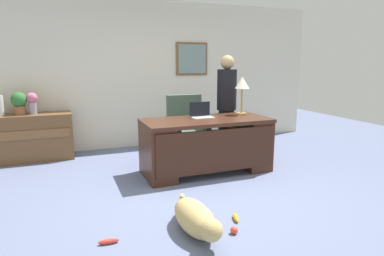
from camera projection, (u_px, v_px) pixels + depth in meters
ground_plane at (199, 191)px, 4.19m from camera, size 12.00×12.00×0.00m
back_wall at (147, 75)px, 6.30m from camera, size 7.00×0.16×2.70m
desk at (207, 144)px, 4.83m from camera, size 1.83×0.81×0.79m
credenza at (23, 138)px, 5.40m from camera, size 1.53×0.50×0.76m
armchair at (187, 129)px, 5.64m from camera, size 0.60×0.59×1.04m
person_standing at (226, 106)px, 5.51m from camera, size 0.32×0.32×1.70m
dog_lying at (196, 219)px, 3.12m from camera, size 0.33×0.87×0.30m
laptop at (201, 114)px, 4.89m from camera, size 0.32×0.22×0.22m
desk_lamp at (242, 85)px, 5.11m from camera, size 0.22×0.22×0.58m
vase_with_flowers at (32, 102)px, 5.36m from camera, size 0.17×0.17×0.35m
potted_plant at (19, 102)px, 5.29m from camera, size 0.24×0.24×0.36m
dog_toy_ball at (234, 230)px, 3.15m from camera, size 0.07×0.07×0.07m
dog_toy_bone at (109, 241)px, 2.97m from camera, size 0.18×0.06×0.05m
dog_toy_plush at (236, 218)px, 3.42m from camera, size 0.10×0.19×0.05m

